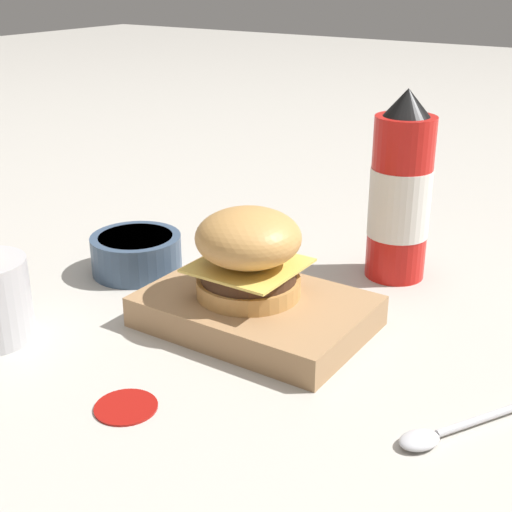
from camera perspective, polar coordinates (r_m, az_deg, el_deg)
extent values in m
plane|color=#B7B2A8|center=(0.87, -2.00, -3.67)|extent=(6.00, 6.00, 0.00)
cube|color=#A37A51|center=(0.81, 0.00, -4.44)|extent=(0.25, 0.17, 0.04)
cylinder|color=tan|center=(0.80, -0.60, -2.43)|extent=(0.12, 0.12, 0.02)
cylinder|color=#422819|center=(0.80, -0.61, -1.32)|extent=(0.11, 0.11, 0.01)
cube|color=#EAC656|center=(0.79, -0.61, -0.75)|extent=(0.11, 0.11, 0.00)
ellipsoid|color=tan|center=(0.78, -0.62, 1.49)|extent=(0.12, 0.12, 0.06)
cylinder|color=red|center=(0.92, 11.43, 4.50)|extent=(0.08, 0.08, 0.21)
cylinder|color=white|center=(0.92, 11.41, 4.25)|extent=(0.08, 0.08, 0.09)
cone|color=black|center=(0.89, 12.03, 11.95)|extent=(0.06, 0.06, 0.03)
cylinder|color=#384C66|center=(0.96, -9.54, 0.17)|extent=(0.12, 0.12, 0.05)
cylinder|color=#CC4C33|center=(0.95, -9.62, 1.42)|extent=(0.10, 0.10, 0.01)
cylinder|color=silver|center=(0.70, 18.80, -11.81)|extent=(0.08, 0.12, 0.01)
ellipsoid|color=silver|center=(0.64, 12.93, -14.16)|extent=(0.04, 0.05, 0.01)
cylinder|color=#9E140F|center=(0.69, -10.37, -11.73)|extent=(0.06, 0.06, 0.00)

